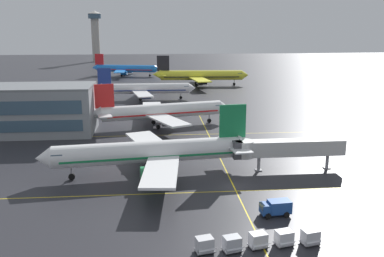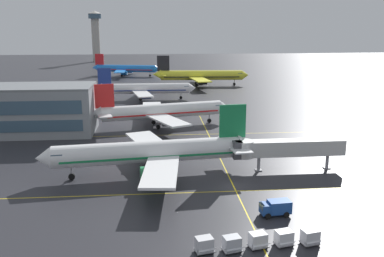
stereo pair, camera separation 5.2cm
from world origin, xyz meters
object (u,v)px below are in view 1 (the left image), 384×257
(baggage_cart_row_leftmost, at_px, (205,245))
(baggage_cart_row_fourth, at_px, (284,238))
(baggage_cart_row_fifth, at_px, (311,237))
(airliner_third_row, at_px, (144,89))
(baggage_cart_row_middle, at_px, (258,240))
(baggage_cart_row_second, at_px, (232,244))
(airliner_second_row, at_px, (161,111))
(jet_bridge, at_px, (280,148))
(airliner_far_left_stand, at_px, (200,75))
(airliner_front_gate, at_px, (152,152))
(service_truck_red_van, at_px, (275,207))
(control_tower, at_px, (95,32))
(airliner_far_right_stand, at_px, (125,69))

(baggage_cart_row_leftmost, bearing_deg, baggage_cart_row_fourth, 4.80)
(baggage_cart_row_leftmost, height_order, baggage_cart_row_fifth, same)
(airliner_third_row, xyz_separation_m, baggage_cart_row_middle, (15.33, -101.09, -2.69))
(baggage_cart_row_second, bearing_deg, airliner_third_row, 96.83)
(airliner_third_row, relative_size, baggage_cart_row_second, 12.07)
(airliner_second_row, relative_size, jet_bridge, 1.80)
(airliner_far_left_stand, xyz_separation_m, baggage_cart_row_leftmost, (-13.30, -133.02, -3.24))
(jet_bridge, bearing_deg, baggage_cart_row_fourth, -105.02)
(airliner_front_gate, relative_size, airliner_second_row, 1.04)
(service_truck_red_van, relative_size, control_tower, 0.13)
(baggage_cart_row_fifth, bearing_deg, airliner_far_left_stand, 89.72)
(baggage_cart_row_leftmost, height_order, baggage_cart_row_fourth, same)
(airliner_third_row, xyz_separation_m, airliner_far_left_stand, (22.31, 31.40, 0.55))
(baggage_cart_row_fourth, bearing_deg, baggage_cart_row_leftmost, -175.20)
(service_truck_red_van, relative_size, baggage_cart_row_fifth, 1.49)
(airliner_third_row, relative_size, baggage_cart_row_leftmost, 12.07)
(airliner_front_gate, bearing_deg, baggage_cart_row_fourth, -58.98)
(baggage_cart_row_fourth, height_order, control_tower, control_tower)
(baggage_cart_row_middle, distance_m, jet_bridge, 28.50)
(baggage_cart_row_fifth, xyz_separation_m, control_tower, (-57.13, 252.20, 18.46))
(airliner_third_row, distance_m, control_tower, 156.24)
(control_tower, bearing_deg, airliner_second_row, -78.02)
(airliner_far_left_stand, relative_size, baggage_cart_row_fourth, 13.92)
(service_truck_red_van, distance_m, jet_bridge, 19.20)
(airliner_third_row, bearing_deg, baggage_cart_row_fourth, -79.61)
(airliner_second_row, height_order, baggage_cart_row_second, airliner_second_row)
(airliner_second_row, relative_size, baggage_cart_row_fourth, 12.57)
(baggage_cart_row_fourth, distance_m, control_tower, 258.54)
(airliner_front_gate, xyz_separation_m, baggage_cart_row_fourth, (15.59, -25.93, -2.99))
(airliner_far_right_stand, height_order, baggage_cart_row_fourth, airliner_far_right_stand)
(airliner_far_left_stand, height_order, baggage_cart_row_second, airliner_far_left_stand)
(airliner_front_gate, xyz_separation_m, airliner_far_left_stand, (19.40, 106.30, 0.25))
(baggage_cart_row_fourth, bearing_deg, airliner_far_right_stand, 99.86)
(airliner_far_right_stand, bearing_deg, jet_bridge, -75.68)
(airliner_second_row, distance_m, baggage_cart_row_fifth, 63.64)
(airliner_front_gate, bearing_deg, control_tower, 99.63)
(airliner_far_right_stand, distance_m, baggage_cart_row_fifth, 171.43)
(airliner_second_row, height_order, service_truck_red_van, airliner_second_row)
(airliner_front_gate, bearing_deg, jet_bridge, 0.63)
(airliner_front_gate, bearing_deg, baggage_cart_row_leftmost, -77.13)
(airliner_second_row, height_order, airliner_far_right_stand, airliner_second_row)
(airliner_far_left_stand, distance_m, airliner_far_right_stand, 48.93)
(airliner_third_row, bearing_deg, baggage_cart_row_middle, -81.37)
(airliner_second_row, height_order, baggage_cart_row_fourth, airliner_second_row)
(airliner_second_row, distance_m, baggage_cart_row_second, 62.66)
(baggage_cart_row_second, relative_size, baggage_cart_row_fifth, 1.00)
(airliner_far_right_stand, height_order, baggage_cart_row_leftmost, airliner_far_right_stand)
(airliner_far_left_stand, distance_m, jet_bridge, 106.10)
(service_truck_red_van, bearing_deg, baggage_cart_row_leftmost, -140.22)
(baggage_cart_row_fifth, distance_m, jet_bridge, 26.67)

